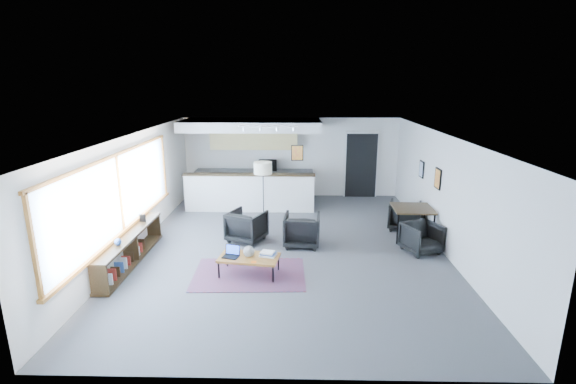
{
  "coord_description": "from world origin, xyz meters",
  "views": [
    {
      "loc": [
        0.2,
        -9.09,
        3.74
      ],
      "look_at": [
        -0.01,
        0.4,
        1.21
      ],
      "focal_mm": 26.0,
      "sensor_mm": 36.0,
      "label": 1
    }
  ],
  "objects_px": {
    "coffee_table": "(249,258)",
    "dining_chair_far": "(405,216)",
    "laptop": "(232,253)",
    "microwave": "(268,164)",
    "armchair_right": "(302,228)",
    "book_stack": "(268,254)",
    "dining_chair_near": "(421,239)",
    "armchair_left": "(247,225)",
    "dining_table": "(413,210)",
    "floor_lamp": "(263,170)",
    "ceramic_pot": "(249,251)"
  },
  "relations": [
    {
      "from": "coffee_table",
      "to": "dining_chair_far",
      "type": "bearing_deg",
      "value": 44.62
    },
    {
      "from": "laptop",
      "to": "microwave",
      "type": "xyz_separation_m",
      "value": [
        0.32,
        5.62,
        0.68
      ]
    },
    {
      "from": "coffee_table",
      "to": "armchair_right",
      "type": "xyz_separation_m",
      "value": [
        1.06,
        1.56,
        0.06
      ]
    },
    {
      "from": "book_stack",
      "to": "dining_chair_near",
      "type": "bearing_deg",
      "value": 19.06
    },
    {
      "from": "armchair_left",
      "to": "microwave",
      "type": "bearing_deg",
      "value": -70.08
    },
    {
      "from": "laptop",
      "to": "armchair_left",
      "type": "height_order",
      "value": "armchair_left"
    },
    {
      "from": "microwave",
      "to": "book_stack",
      "type": "bearing_deg",
      "value": -88.65
    },
    {
      "from": "dining_table",
      "to": "dining_chair_near",
      "type": "bearing_deg",
      "value": -90.0
    },
    {
      "from": "armchair_right",
      "to": "coffee_table",
      "type": "bearing_deg",
      "value": 60.36
    },
    {
      "from": "floor_lamp",
      "to": "dining_chair_near",
      "type": "xyz_separation_m",
      "value": [
        3.7,
        -1.94,
        -1.14
      ]
    },
    {
      "from": "armchair_left",
      "to": "ceramic_pot",
      "type": "bearing_deg",
      "value": 121.73
    },
    {
      "from": "ceramic_pot",
      "to": "dining_chair_far",
      "type": "height_order",
      "value": "dining_chair_far"
    },
    {
      "from": "coffee_table",
      "to": "ceramic_pot",
      "type": "distance_m",
      "value": 0.14
    },
    {
      "from": "ceramic_pot",
      "to": "laptop",
      "type": "bearing_deg",
      "value": 176.5
    },
    {
      "from": "ceramic_pot",
      "to": "dining_chair_far",
      "type": "xyz_separation_m",
      "value": [
        3.74,
        2.76,
        -0.15
      ]
    },
    {
      "from": "armchair_left",
      "to": "dining_table",
      "type": "relative_size",
      "value": 0.85
    },
    {
      "from": "armchair_right",
      "to": "armchair_left",
      "type": "bearing_deg",
      "value": -6.48
    },
    {
      "from": "coffee_table",
      "to": "armchair_right",
      "type": "relative_size",
      "value": 1.5
    },
    {
      "from": "laptop",
      "to": "book_stack",
      "type": "distance_m",
      "value": 0.72
    },
    {
      "from": "armchair_right",
      "to": "dining_chair_near",
      "type": "height_order",
      "value": "armchair_right"
    },
    {
      "from": "dining_chair_far",
      "to": "microwave",
      "type": "relative_size",
      "value": 1.15
    },
    {
      "from": "armchair_right",
      "to": "microwave",
      "type": "xyz_separation_m",
      "value": [
        -1.08,
        4.08,
        0.71
      ]
    },
    {
      "from": "book_stack",
      "to": "dining_table",
      "type": "height_order",
      "value": "dining_table"
    },
    {
      "from": "dining_table",
      "to": "dining_chair_far",
      "type": "relative_size",
      "value": 1.41
    },
    {
      "from": "dining_table",
      "to": "floor_lamp",
      "type": "bearing_deg",
      "value": 163.82
    },
    {
      "from": "ceramic_pot",
      "to": "dining_chair_far",
      "type": "bearing_deg",
      "value": 36.37
    },
    {
      "from": "book_stack",
      "to": "armchair_right",
      "type": "height_order",
      "value": "armchair_right"
    },
    {
      "from": "laptop",
      "to": "ceramic_pot",
      "type": "bearing_deg",
      "value": 12.84
    },
    {
      "from": "book_stack",
      "to": "dining_chair_near",
      "type": "height_order",
      "value": "dining_chair_near"
    },
    {
      "from": "coffee_table",
      "to": "armchair_left",
      "type": "distance_m",
      "value": 1.84
    },
    {
      "from": "coffee_table",
      "to": "book_stack",
      "type": "height_order",
      "value": "book_stack"
    },
    {
      "from": "coffee_table",
      "to": "laptop",
      "type": "relative_size",
      "value": 3.44
    },
    {
      "from": "armchair_right",
      "to": "microwave",
      "type": "bearing_deg",
      "value": -70.52
    },
    {
      "from": "floor_lamp",
      "to": "dining_table",
      "type": "distance_m",
      "value": 3.93
    },
    {
      "from": "laptop",
      "to": "dining_chair_near",
      "type": "xyz_separation_m",
      "value": [
        4.08,
        1.19,
        -0.13
      ]
    },
    {
      "from": "armchair_right",
      "to": "dining_chair_near",
      "type": "xyz_separation_m",
      "value": [
        2.68,
        -0.35,
        -0.1
      ]
    },
    {
      "from": "ceramic_pot",
      "to": "dining_table",
      "type": "distance_m",
      "value": 4.29
    },
    {
      "from": "armchair_left",
      "to": "dining_chair_near",
      "type": "relative_size",
      "value": 1.29
    },
    {
      "from": "book_stack",
      "to": "laptop",
      "type": "bearing_deg",
      "value": -177.69
    },
    {
      "from": "coffee_table",
      "to": "armchair_left",
      "type": "bearing_deg",
      "value": 106.47
    },
    {
      "from": "coffee_table",
      "to": "ceramic_pot",
      "type": "relative_size",
      "value": 5.62
    },
    {
      "from": "ceramic_pot",
      "to": "microwave",
      "type": "distance_m",
      "value": 5.68
    },
    {
      "from": "coffee_table",
      "to": "armchair_left",
      "type": "xyz_separation_m",
      "value": [
        -0.26,
        1.82,
        0.06
      ]
    },
    {
      "from": "book_stack",
      "to": "floor_lamp",
      "type": "relative_size",
      "value": 0.21
    },
    {
      "from": "laptop",
      "to": "armchair_left",
      "type": "distance_m",
      "value": 1.81
    },
    {
      "from": "book_stack",
      "to": "armchair_right",
      "type": "relative_size",
      "value": 0.43
    },
    {
      "from": "armchair_left",
      "to": "coffee_table",
      "type": "bearing_deg",
      "value": 121.75
    },
    {
      "from": "floor_lamp",
      "to": "dining_chair_far",
      "type": "relative_size",
      "value": 2.47
    },
    {
      "from": "coffee_table",
      "to": "armchair_right",
      "type": "height_order",
      "value": "armchair_right"
    },
    {
      "from": "coffee_table",
      "to": "armchair_right",
      "type": "bearing_deg",
      "value": 64.02
    }
  ]
}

